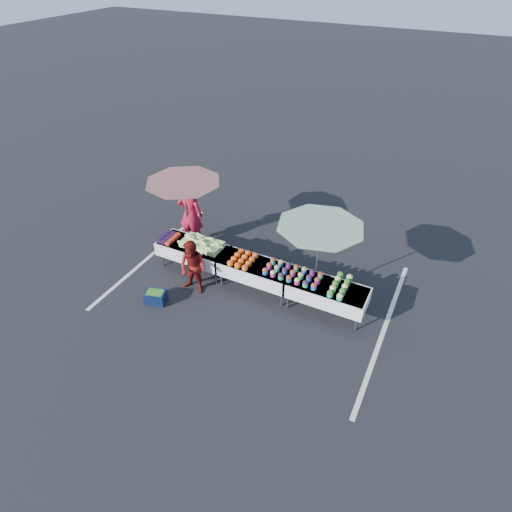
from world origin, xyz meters
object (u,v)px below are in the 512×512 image
at_px(customer, 193,267).
at_px(umbrella_left, 184,188).
at_px(table_right, 327,292).
at_px(storage_bin, 156,297).
at_px(table_center, 256,270).
at_px(table_left, 194,250).
at_px(umbrella_right, 320,233).
at_px(vendor, 190,214).

relative_size(customer, umbrella_left, 0.63).
bearing_deg(table_right, storage_bin, -157.70).
bearing_deg(customer, table_center, 31.54).
height_order(table_center, storage_bin, table_center).
height_order(table_left, customer, customer).
bearing_deg(umbrella_right, umbrella_left, 174.10).
bearing_deg(vendor, umbrella_right, 162.63).
height_order(table_left, storage_bin, table_left).
bearing_deg(customer, storage_bin, -126.33).
bearing_deg(vendor, table_left, 116.50).
relative_size(table_right, umbrella_right, 0.84).
height_order(vendor, customer, vendor).
distance_m(table_left, umbrella_left, 1.65).
xyz_separation_m(table_left, customer, (0.49, -0.75, 0.14)).
height_order(table_center, umbrella_left, umbrella_left).
height_order(table_right, umbrella_left, umbrella_left).
bearing_deg(umbrella_right, customer, -156.78).
bearing_deg(umbrella_right, storage_bin, -149.65).
xyz_separation_m(customer, umbrella_right, (2.68, 1.15, 1.11)).
bearing_deg(storage_bin, customer, 35.78).
distance_m(table_left, vendor, 1.22).
xyz_separation_m(customer, storage_bin, (-0.61, -0.77, -0.56)).
relative_size(table_left, vendor, 0.97).
relative_size(table_left, customer, 1.29).
distance_m(table_right, umbrella_left, 4.55).
bearing_deg(umbrella_left, storage_bin, -75.88).
xyz_separation_m(table_left, storage_bin, (-0.12, -1.52, -0.42)).
bearing_deg(umbrella_left, customer, -52.47).
distance_m(table_center, umbrella_left, 2.91).
relative_size(umbrella_left, umbrella_right, 1.04).
xyz_separation_m(table_right, vendor, (-4.28, 0.94, 0.38)).
relative_size(vendor, umbrella_left, 0.84).
bearing_deg(storage_bin, table_right, 6.15).
xyz_separation_m(table_right, umbrella_right, (-0.43, 0.40, 1.25)).
distance_m(umbrella_left, storage_bin, 2.93).
relative_size(umbrella_left, storage_bin, 4.18).
distance_m(table_left, storage_bin, 1.59).
xyz_separation_m(umbrella_left, storage_bin, (0.58, -2.32, -1.68)).
relative_size(umbrella_right, storage_bin, 4.03).
distance_m(vendor, customer, 2.07).
xyz_separation_m(umbrella_right, storage_bin, (-3.29, -1.92, -1.67)).
xyz_separation_m(table_left, table_center, (1.80, 0.00, 0.00)).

